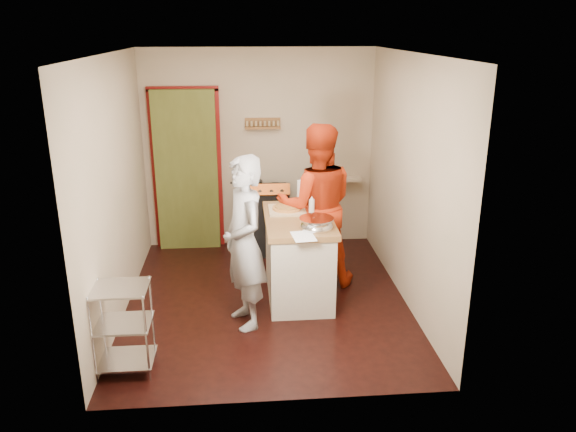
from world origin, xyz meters
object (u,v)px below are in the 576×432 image
object	(u,v)px
wire_shelving	(123,325)
person_stripe	(244,243)
person_red	(316,206)
island	(299,255)
stove	(265,219)

from	to	relation	value
wire_shelving	person_stripe	size ratio (longest dim) A/B	0.46
person_red	person_stripe	bearing A→B (deg)	50.13
island	person_stripe	bearing A→B (deg)	-135.67
wire_shelving	person_red	xyz separation A→B (m)	(1.87, 1.63, 0.49)
island	person_red	xyz separation A→B (m)	(0.23, 0.33, 0.45)
stove	wire_shelving	world-z (taller)	stove
wire_shelving	person_red	size ratio (longest dim) A/B	0.43
stove	island	size ratio (longest dim) A/B	0.75
island	stove	bearing A→B (deg)	103.14
stove	wire_shelving	size ratio (longest dim) A/B	1.26
stove	island	xyz separation A→B (m)	(0.31, -1.32, 0.03)
person_stripe	person_red	xyz separation A→B (m)	(0.82, 0.91, 0.07)
stove	person_red	xyz separation A→B (m)	(0.54, -0.99, 0.48)
wire_shelving	person_red	world-z (taller)	person_red
stove	wire_shelving	distance (m)	2.94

